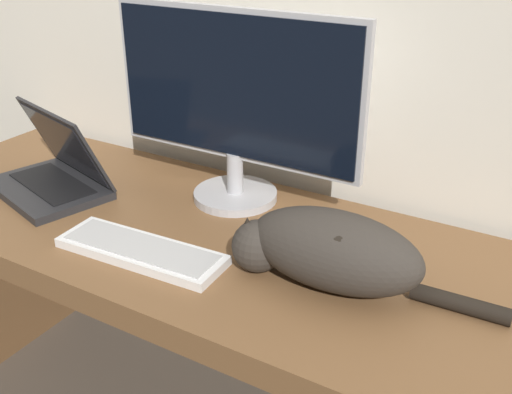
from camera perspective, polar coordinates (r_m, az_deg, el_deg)
The scene contains 5 objects.
desk at distance 1.44m, azimuth -5.29°, elevation -7.75°, with size 1.71×0.62×0.71m.
monitor at distance 1.41m, azimuth -2.08°, elevation 9.03°, with size 0.65×0.21×0.46m.
laptop at distance 1.61m, azimuth -18.73°, elevation 2.07°, with size 0.36×0.29×0.22m.
external_keyboard at distance 1.28m, azimuth -10.89°, elevation -5.06°, with size 0.38×0.13×0.02m.
cat at distance 1.14m, azimuth 6.89°, elevation -4.91°, with size 0.53×0.18×0.15m.
Camera 1 is at (0.72, -0.65, 1.37)m, focal length 42.00 mm.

